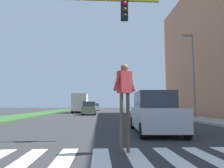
# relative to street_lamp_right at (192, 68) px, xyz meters

# --- Properties ---
(ground_plane) EXTENTS (140.00, 140.00, 0.00)m
(ground_plane) POSITION_rel_street_lamp_right_xyz_m (-8.14, 9.78, -4.59)
(ground_plane) COLOR #2D2D30
(crosswalk) EXTENTS (7.65, 2.20, 0.01)m
(crosswalk) POSITION_rel_street_lamp_right_xyz_m (-8.14, -12.23, -4.59)
(crosswalk) COLOR silver
(crosswalk) RESTS_ON ground_plane
(median_strip) EXTENTS (3.59, 64.00, 0.15)m
(median_strip) POSITION_rel_street_lamp_right_xyz_m (-16.68, 7.78, -4.52)
(median_strip) COLOR #2D5B28
(median_strip) RESTS_ON ground_plane
(sidewalk_right) EXTENTS (3.00, 64.00, 0.15)m
(sidewalk_right) POSITION_rel_street_lamp_right_xyz_m (0.60, 7.78, -4.52)
(sidewalk_right) COLOR #9E9991
(sidewalk_right) RESTS_ON ground_plane
(street_lamp_right) EXTENTS (1.02, 0.24, 7.50)m
(street_lamp_right) POSITION_rel_street_lamp_right_xyz_m (0.00, 0.00, 0.00)
(street_lamp_right) COLOR slate
(street_lamp_right) RESTS_ON sidewalk_right
(pedestrian_performer) EXTENTS (0.70, 0.43, 2.49)m
(pedestrian_performer) POSITION_rel_street_lamp_right_xyz_m (-7.47, -11.76, -2.93)
(pedestrian_performer) COLOR brown
(pedestrian_performer) RESTS_ON ground_plane
(suv_crossing) EXTENTS (2.22, 4.71, 1.97)m
(suv_crossing) POSITION_rel_street_lamp_right_xyz_m (-5.52, -7.61, -3.66)
(suv_crossing) COLOR #B7B7BC
(suv_crossing) RESTS_ON ground_plane
(sedan_midblock) EXTENTS (1.86, 4.22, 1.75)m
(sedan_midblock) POSITION_rel_street_lamp_right_xyz_m (-9.57, 10.39, -3.79)
(sedan_midblock) COLOR gray
(sedan_midblock) RESTS_ON ground_plane
(sedan_distant) EXTENTS (2.02, 4.64, 1.71)m
(sedan_distant) POSITION_rel_street_lamp_right_xyz_m (-11.55, 20.82, -3.80)
(sedan_distant) COLOR maroon
(sedan_distant) RESTS_ON ground_plane
(sedan_far_horizon) EXTENTS (2.19, 4.61, 1.65)m
(sedan_far_horizon) POSITION_rel_street_lamp_right_xyz_m (-9.25, 30.83, -3.83)
(sedan_far_horizon) COLOR silver
(sedan_far_horizon) RESTS_ON ground_plane
(truck_box_delivery) EXTENTS (2.40, 6.20, 3.10)m
(truck_box_delivery) POSITION_rel_street_lamp_right_xyz_m (-11.39, 17.33, -2.96)
(truck_box_delivery) COLOR gray
(truck_box_delivery) RESTS_ON ground_plane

